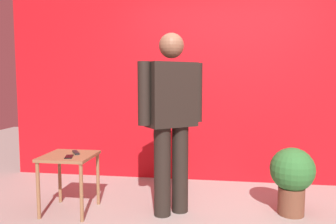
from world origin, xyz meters
TOP-DOWN VIEW (x-y plane):
  - back_wall_red at (0.00, 1.64)m, footprint 5.91×0.12m
  - standing_person at (-0.52, 0.42)m, footprint 0.65×0.52m
  - side_table at (-1.57, 0.31)m, footprint 0.50×0.50m
  - cell_phone at (-1.52, 0.21)m, footprint 0.11×0.16m
  - tv_remote at (-1.52, 0.38)m, footprint 0.13×0.16m
  - potted_plant at (0.69, 0.56)m, footprint 0.44×0.44m

SIDE VIEW (x-z plane):
  - potted_plant at x=0.69m, z-range 0.06..0.75m
  - side_table at x=-1.57m, z-range 0.20..0.80m
  - cell_phone at x=-1.52m, z-range 0.60..0.61m
  - tv_remote at x=-1.52m, z-range 0.60..0.62m
  - standing_person at x=-0.52m, z-range 0.11..1.93m
  - back_wall_red at x=0.00m, z-range 0.00..3.11m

